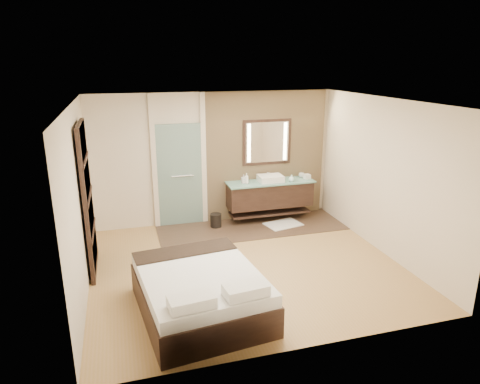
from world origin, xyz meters
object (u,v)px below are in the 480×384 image
object	(u,v)px
vanity	(270,194)
mirror_unit	(267,142)
bed	(200,292)
waste_bin	(216,220)

from	to	relation	value
vanity	mirror_unit	world-z (taller)	mirror_unit
bed	waste_bin	bearing A→B (deg)	66.72
vanity	mirror_unit	size ratio (longest dim) A/B	1.75
waste_bin	mirror_unit	bearing A→B (deg)	15.42
mirror_unit	bed	xyz separation A→B (m)	(-2.09, -3.31, -1.34)
mirror_unit	bed	bearing A→B (deg)	-122.26
mirror_unit	waste_bin	size ratio (longest dim) A/B	3.70
mirror_unit	waste_bin	xyz separation A→B (m)	(-1.20, -0.33, -1.51)
vanity	waste_bin	distance (m)	1.28
vanity	waste_bin	xyz separation A→B (m)	(-1.20, -0.09, -0.44)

